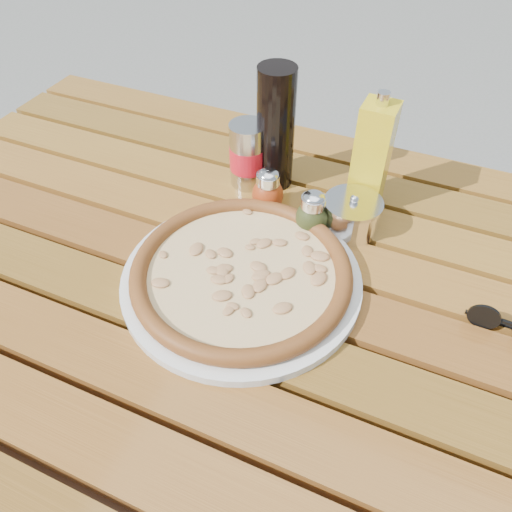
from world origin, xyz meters
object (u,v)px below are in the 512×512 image
at_px(sunglasses, 508,325).
at_px(oregano_shaker, 312,214).
at_px(table, 251,310).
at_px(dark_bottle, 276,129).
at_px(pepper_shaker, 268,191).
at_px(plate, 242,279).
at_px(soda_can, 248,155).
at_px(pizza, 241,272).
at_px(olive_oil_cruet, 372,157).
at_px(parmesan_tin, 352,215).

bearing_deg(sunglasses, oregano_shaker, 166.98).
relative_size(table, dark_bottle, 6.36).
bearing_deg(pepper_shaker, plate, -79.76).
xyz_separation_m(dark_bottle, sunglasses, (0.42, -0.19, -0.09)).
distance_m(pepper_shaker, soda_can, 0.09).
xyz_separation_m(pizza, oregano_shaker, (0.06, 0.15, 0.02)).
bearing_deg(olive_oil_cruet, parmesan_tin, -91.89).
bearing_deg(oregano_shaker, dark_bottle, 135.99).
bearing_deg(oregano_shaker, pizza, -110.99).
xyz_separation_m(table, parmesan_tin, (0.11, 0.17, 0.11)).
bearing_deg(pizza, plate, 90.00).
bearing_deg(soda_can, olive_oil_cruet, 7.19).
bearing_deg(parmesan_tin, table, -121.89).
relative_size(soda_can, sunglasses, 1.09).
bearing_deg(parmesan_tin, dark_bottle, 156.24).
bearing_deg(pizza, dark_bottle, 101.43).
height_order(oregano_shaker, parmesan_tin, oregano_shaker).
xyz_separation_m(oregano_shaker, olive_oil_cruet, (0.06, 0.11, 0.06)).
height_order(oregano_shaker, soda_can, soda_can).
xyz_separation_m(soda_can, sunglasses, (0.47, -0.17, -0.04)).
bearing_deg(oregano_shaker, pepper_shaker, 163.14).
bearing_deg(table, soda_can, 115.17).
distance_m(pizza, pepper_shaker, 0.18).
bearing_deg(sunglasses, pepper_shaker, 166.71).
height_order(pepper_shaker, dark_bottle, dark_bottle).
distance_m(table, pepper_shaker, 0.21).
xyz_separation_m(pepper_shaker, dark_bottle, (-0.02, 0.08, 0.07)).
height_order(oregano_shaker, dark_bottle, dark_bottle).
xyz_separation_m(pepper_shaker, olive_oil_cruet, (0.15, 0.08, 0.06)).
bearing_deg(pizza, olive_oil_cruet, 65.69).
distance_m(pizza, soda_can, 0.26).
relative_size(pizza, soda_can, 3.65).
xyz_separation_m(pizza, sunglasses, (0.37, 0.06, -0.01)).
relative_size(table, parmesan_tin, 13.41).
relative_size(dark_bottle, parmesan_tin, 2.11).
bearing_deg(oregano_shaker, parmesan_tin, 29.04).
relative_size(plate, oregano_shaker, 4.39).
bearing_deg(sunglasses, dark_bottle, 158.06).
height_order(table, pizza, pizza).
bearing_deg(pepper_shaker, olive_oil_cruet, 29.18).
height_order(pizza, oregano_shaker, oregano_shaker).
relative_size(table, pizza, 3.20).
relative_size(oregano_shaker, soda_can, 0.68).
distance_m(soda_can, sunglasses, 0.50).
distance_m(plate, olive_oil_cruet, 0.30).
xyz_separation_m(table, sunglasses, (0.36, 0.05, 0.09)).
xyz_separation_m(table, soda_can, (-0.10, 0.22, 0.13)).
distance_m(table, sunglasses, 0.38).
bearing_deg(pepper_shaker, table, -75.84).
relative_size(oregano_shaker, parmesan_tin, 0.79).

